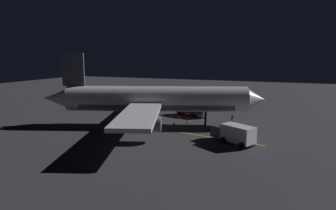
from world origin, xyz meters
TOP-DOWN VIEW (x-y plane):
  - ground_plane at (0.00, 0.00)m, footprint 180.00×180.00m
  - apron_guide_stripe at (2.63, 4.00)m, footprint 5.07×26.66m
  - airliner at (0.20, -0.56)m, footprint 35.53×35.53m
  - baggage_truck at (5.53, 13.44)m, footprint 4.81×6.22m
  - catering_truck at (-9.29, 3.13)m, footprint 4.15×6.52m
  - ground_crew_worker at (-4.31, 11.62)m, footprint 0.40×0.40m
  - traffic_cone_near_left at (-1.22, 2.53)m, footprint 0.50×0.50m
  - traffic_cone_near_right at (-3.22, 4.30)m, footprint 0.50×0.50m

SIDE VIEW (x-z plane):
  - ground_plane at x=0.00m, z-range -0.20..0.00m
  - apron_guide_stripe at x=2.63m, z-range 0.00..0.01m
  - traffic_cone_near_left at x=-1.22m, z-range -0.03..0.52m
  - traffic_cone_near_right at x=-3.22m, z-range -0.03..0.52m
  - ground_crew_worker at x=-4.31m, z-range 0.02..1.76m
  - catering_truck at x=-9.29m, z-range 0.06..2.36m
  - baggage_truck at x=5.53m, z-range 0.03..2.57m
  - airliner at x=0.20m, z-range -1.66..10.08m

